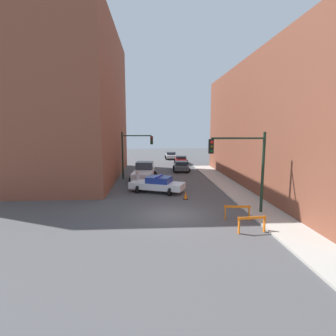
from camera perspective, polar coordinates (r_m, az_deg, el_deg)
ground_plane at (r=17.21m, az=0.66°, el=-10.13°), size 120.00×120.00×0.00m
sidewalk_right at (r=18.68m, az=20.24°, el=-8.96°), size 2.40×44.00×0.12m
building_corner_left at (r=32.25m, az=-23.72°, el=12.62°), size 14.00×20.00×16.47m
building_right at (r=28.34m, az=27.77°, el=8.41°), size 12.00×28.00×11.89m
traffic_light_near at (r=17.32m, az=16.51°, el=1.63°), size 3.64×0.35×5.20m
traffic_light_far at (r=29.03m, az=-7.73°, el=4.22°), size 3.44×0.35×5.20m
police_car at (r=22.99m, az=-2.29°, el=-3.52°), size 5.05×3.46×1.52m
white_truck at (r=28.61m, az=-5.26°, el=-0.83°), size 2.93×5.55×1.90m
parked_car_near at (r=34.79m, az=2.91°, el=0.45°), size 2.49×4.42×1.31m
parked_car_mid at (r=41.89m, az=2.87°, el=1.80°), size 2.55×4.46×1.31m
parked_car_far at (r=49.03m, az=0.64°, el=2.76°), size 2.34×4.34×1.31m
pedestrian_crossing at (r=24.34m, az=-6.64°, el=-2.58°), size 0.46×0.46×1.66m
barrier_front at (r=14.85m, az=17.79°, el=-11.07°), size 1.60×0.30×0.90m
barrier_mid at (r=16.63m, az=14.83°, el=-8.85°), size 1.60×0.31×0.90m
traffic_cone at (r=20.81m, az=3.86°, el=-5.95°), size 0.36×0.36×0.66m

